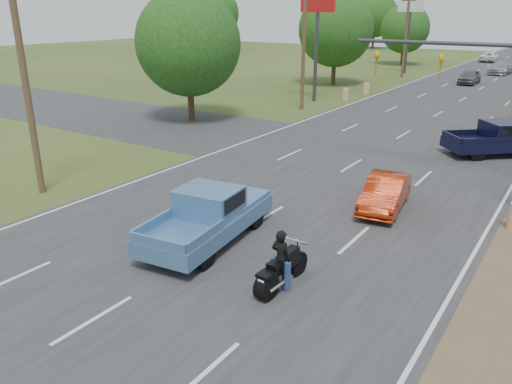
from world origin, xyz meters
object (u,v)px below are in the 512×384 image
Objects in this scene: motorcycle at (279,272)px; rider at (281,262)px; distant_car_grey at (470,77)px; blue_pickup at (210,214)px; navy_pickup at (501,138)px; red_convertible at (385,193)px; distant_car_white at (489,57)px; distant_car_silver at (501,68)px.

rider reaches higher than motorcycle.
rider reaches higher than distant_car_grey.
distant_car_grey is (-4.87, 46.48, -0.11)m from rider.
blue_pickup is at bearing 161.13° from motorcycle.
red_convertible is at bearing -54.10° from navy_pickup.
navy_pickup is 1.09× the size of distant_car_white.
red_convertible is 66.81m from distant_car_white.
rider reaches higher than distant_car_silver.
navy_pickup is (2.63, 18.35, 0.07)m from rider.
rider is 0.33× the size of distant_car_white.
distant_car_silver is 16.46m from distant_car_white.
distant_car_silver is (-3.89, 50.40, 0.10)m from red_convertible.
motorcycle is at bearing -50.03° from navy_pickup.
distant_car_silver is (-3.62, 57.84, -0.08)m from rider.
navy_pickup is (2.63, 18.42, 0.38)m from motorcycle.
rider is at bearing -100.48° from red_convertible.
distant_car_white is (-10.41, 55.41, -0.22)m from navy_pickup.
red_convertible is at bearing 94.16° from distant_car_white.
navy_pickup reaches higher than distant_car_silver.
distant_car_silver reaches higher than motorcycle.
distant_car_white is (-7.78, 73.83, 0.16)m from motorcycle.
distant_car_grey is (-5.14, 39.04, 0.08)m from red_convertible.
rider is at bearing -28.04° from blue_pickup.
distant_car_silver is at bearing 96.74° from motorcycle.
navy_pickup is (2.36, 10.91, 0.26)m from red_convertible.
blue_pickup is at bearing -62.19° from navy_pickup.
distant_car_grey is at bearing 89.08° from red_convertible.
distant_car_grey is at bearing 99.13° from motorcycle.
distant_car_white reaches higher than motorcycle.
red_convertible is 39.38m from distant_car_grey.
distant_car_white is at bearing -80.81° from rider.
blue_pickup is (-3.91, -6.04, 0.28)m from red_convertible.
red_convertible is at bearing 50.13° from blue_pickup.
rider reaches higher than distant_car_white.
blue_pickup is at bearing -131.30° from red_convertible.
distant_car_silver is 1.04× the size of distant_car_white.
distant_car_grey is 0.86× the size of distant_car_white.
distant_car_white is at bearing 108.83° from distant_car_silver.
rider reaches higher than red_convertible.
blue_pickup reaches higher than distant_car_silver.
distant_car_silver is at bearing 147.09° from navy_pickup.
navy_pickup is at bearing -76.82° from distant_car_silver.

